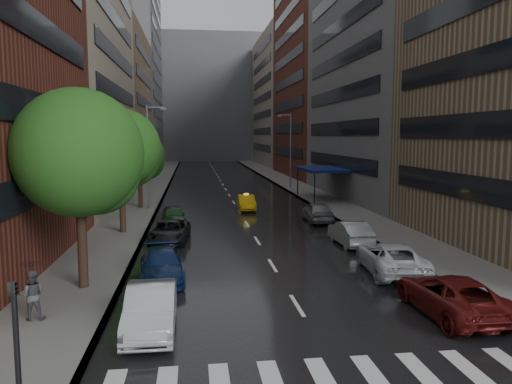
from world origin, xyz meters
TOP-DOWN VIEW (x-y plane):
  - ground at (0.00, 0.00)m, footprint 220.00×220.00m
  - road at (0.00, 50.00)m, footprint 14.00×140.00m
  - sidewalk_left at (-9.00, 50.00)m, footprint 4.00×140.00m
  - sidewalk_right at (9.00, 50.00)m, footprint 4.00×140.00m
  - crosswalk at (0.20, -2.00)m, footprint 13.15×2.80m
  - buildings_left at (-15.00, 58.79)m, footprint 8.00×108.00m
  - buildings_right at (15.00, 56.70)m, footprint 8.05×109.10m
  - building_far at (0.00, 118.00)m, footprint 40.00×14.00m
  - tree_near at (-8.60, 7.01)m, footprint 5.34×5.34m
  - tree_mid at (-8.60, 19.22)m, footprint 5.21×5.21m
  - tree_far at (-8.60, 30.70)m, footprint 4.42×4.42m
  - taxi at (0.69, 28.87)m, footprint 1.48×4.09m
  - parked_cars_left at (-5.40, 12.09)m, footprint 2.63×24.27m
  - parked_cars_right at (5.40, 10.19)m, footprint 2.98×24.90m
  - ped_black_umbrella at (-9.55, 3.32)m, footprint 0.96×0.98m
  - traffic_light at (-7.60, -3.92)m, footprint 0.18×0.15m
  - street_lamp_left at (-7.72, 30.00)m, footprint 1.74×0.22m
  - street_lamp_right at (7.72, 45.00)m, footprint 1.74×0.22m
  - awning at (8.98, 35.00)m, footprint 4.00×8.00m

SIDE VIEW (x-z plane):
  - ground at x=0.00m, z-range 0.00..0.00m
  - road at x=0.00m, z-range 0.00..0.01m
  - crosswalk at x=0.20m, z-range 0.01..0.02m
  - sidewalk_left at x=-9.00m, z-range 0.00..0.15m
  - sidewalk_right at x=9.00m, z-range 0.00..0.15m
  - taxi at x=0.69m, z-range 0.00..1.34m
  - parked_cars_left at x=-5.40m, z-range -0.06..1.47m
  - parked_cars_right at x=5.40m, z-range -0.03..1.53m
  - ped_black_umbrella at x=-9.55m, z-range 0.33..2.42m
  - traffic_light at x=-7.60m, z-range 0.50..3.95m
  - awning at x=8.98m, z-range 1.57..4.70m
  - tree_far at x=-8.60m, z-range 1.29..8.34m
  - street_lamp_left at x=-7.72m, z-range 0.39..9.39m
  - street_lamp_right at x=7.72m, z-range 0.39..9.39m
  - tree_mid at x=-8.60m, z-range 1.53..9.84m
  - tree_near at x=-8.60m, z-range 1.57..10.09m
  - buildings_right at x=15.00m, z-range -2.97..33.03m
  - buildings_left at x=-15.00m, z-range -3.01..34.99m
  - building_far at x=0.00m, z-range 0.00..32.00m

